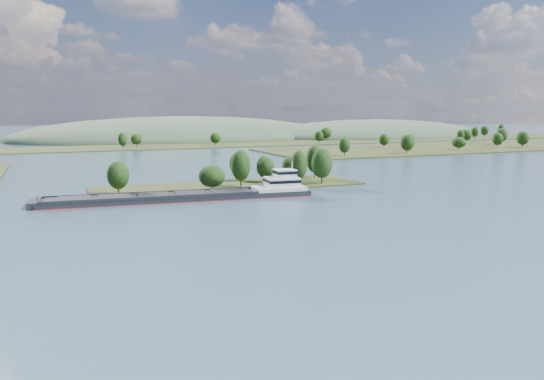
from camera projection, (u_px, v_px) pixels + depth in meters
name	position (u px, v px, depth m)	size (l,w,h in m)	color
ground	(301.00, 216.00, 143.47)	(1800.00, 1800.00, 0.00)	#3C5667
tree_island	(247.00, 175.00, 198.80)	(100.00, 32.22, 14.75)	#2A3316
right_bank	(472.00, 146.00, 396.50)	(320.00, 90.00, 14.81)	#2A3316
back_shoreline	(146.00, 146.00, 400.49)	(900.00, 60.00, 15.71)	#2A3316
hill_east	(374.00, 136.00, 562.71)	(260.00, 140.00, 36.00)	#3A5037
hill_west	(182.00, 139.00, 512.07)	(320.00, 160.00, 44.00)	#3A5037
cargo_barge	(197.00, 195.00, 170.24)	(87.93, 18.98, 11.81)	black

